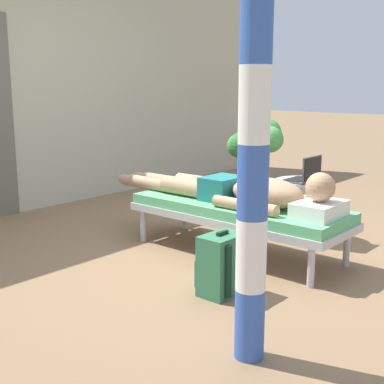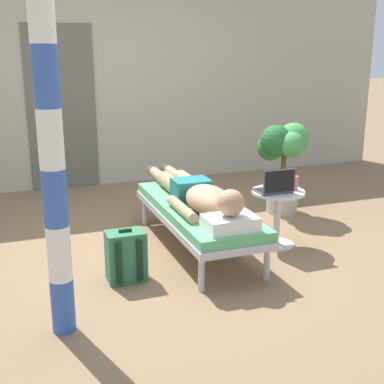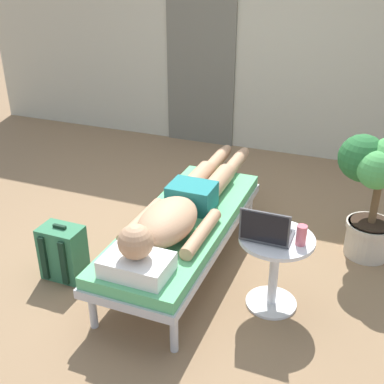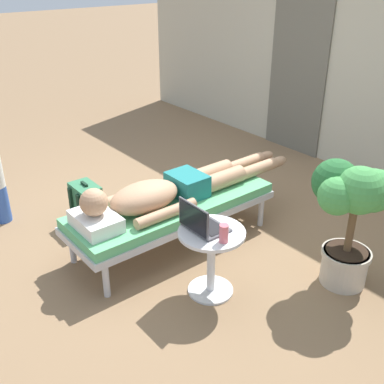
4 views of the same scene
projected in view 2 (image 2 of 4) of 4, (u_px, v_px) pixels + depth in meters
name	position (u px, v px, depth m)	size (l,w,h in m)	color
ground_plane	(175.00, 244.00, 4.84)	(40.00, 40.00, 0.00)	#846647
house_wall_back	(125.00, 80.00, 6.79)	(7.60, 0.20, 2.70)	#B2AD99
house_door_panel	(62.00, 109.00, 6.50)	(0.84, 0.03, 2.04)	#625F54
lounge_chair	(197.00, 212.00, 4.66)	(0.65, 1.82, 0.42)	#B7B7BC
person_reclining	(199.00, 195.00, 4.58)	(0.53, 2.17, 0.32)	white
side_table	(277.00, 208.00, 4.73)	(0.48, 0.48, 0.52)	silver
laptop	(275.00, 186.00, 4.60)	(0.31, 0.24, 0.23)	#4C4C51
drink_glass	(295.00, 183.00, 4.69)	(0.06, 0.06, 0.13)	#D86672
backpack	(126.00, 256.00, 4.07)	(0.30, 0.26, 0.42)	#33724C
potted_plant	(283.00, 152.00, 5.58)	(0.56, 0.64, 1.00)	#BFB29E
porch_post	(51.00, 139.00, 3.05)	(0.15, 0.15, 2.51)	#3359B2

